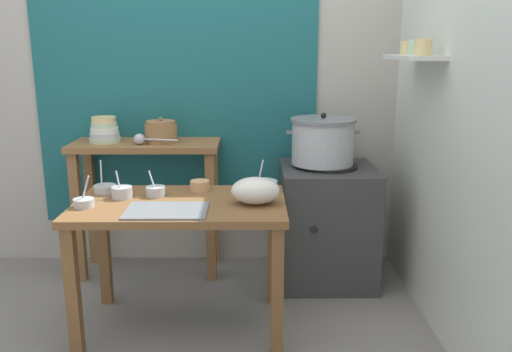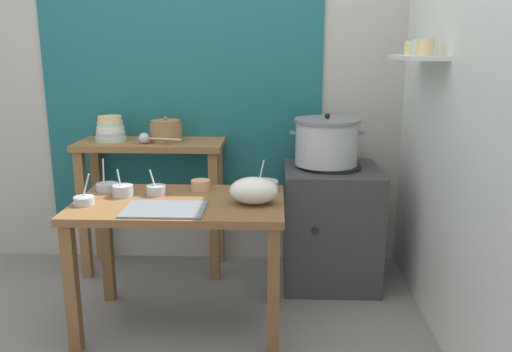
# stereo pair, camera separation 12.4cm
# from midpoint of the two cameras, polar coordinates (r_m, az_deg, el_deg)

# --- Properties ---
(ground_plane) EXTENTS (9.00, 9.00, 0.00)m
(ground_plane) POSITION_cam_midpoint_polar(r_m,az_deg,el_deg) (3.00, -8.88, -16.49)
(ground_plane) COLOR gray
(wall_back) EXTENTS (4.40, 0.12, 2.60)m
(wall_back) POSITION_cam_midpoint_polar(r_m,az_deg,el_deg) (3.68, -5.84, 10.60)
(wall_back) COLOR #B2ADA3
(wall_back) RESTS_ON ground
(wall_right) EXTENTS (0.30, 3.20, 2.60)m
(wall_right) POSITION_cam_midpoint_polar(r_m,az_deg,el_deg) (2.93, 19.21, 9.03)
(wall_right) COLOR silver
(wall_right) RESTS_ON ground
(prep_table) EXTENTS (1.10, 0.66, 0.72)m
(prep_table) POSITION_cam_midpoint_polar(r_m,az_deg,el_deg) (2.83, -9.39, -4.90)
(prep_table) COLOR brown
(prep_table) RESTS_ON ground
(back_shelf_table) EXTENTS (0.96, 0.40, 0.90)m
(back_shelf_table) POSITION_cam_midpoint_polar(r_m,az_deg,el_deg) (3.57, -12.70, 0.09)
(back_shelf_table) COLOR olive
(back_shelf_table) RESTS_ON ground
(stove_block) EXTENTS (0.60, 0.61, 0.78)m
(stove_block) POSITION_cam_midpoint_polar(r_m,az_deg,el_deg) (3.47, 6.65, -5.13)
(stove_block) COLOR #383838
(stove_block) RESTS_ON ground
(steamer_pot) EXTENTS (0.46, 0.41, 0.33)m
(steamer_pot) POSITION_cam_midpoint_polar(r_m,az_deg,el_deg) (3.35, 6.19, 3.78)
(steamer_pot) COLOR #B7BABF
(steamer_pot) RESTS_ON stove_block
(clay_pot) EXTENTS (0.21, 0.21, 0.16)m
(clay_pot) POSITION_cam_midpoint_polar(r_m,az_deg,el_deg) (3.49, -11.25, 4.72)
(clay_pot) COLOR olive
(clay_pot) RESTS_ON back_shelf_table
(bowl_stack_enamel) EXTENTS (0.20, 0.20, 0.17)m
(bowl_stack_enamel) POSITION_cam_midpoint_polar(r_m,az_deg,el_deg) (3.59, -17.05, 4.70)
(bowl_stack_enamel) COLOR #B7D1AD
(bowl_stack_enamel) RESTS_ON back_shelf_table
(ladle) EXTENTS (0.29, 0.09, 0.07)m
(ladle) POSITION_cam_midpoint_polar(r_m,az_deg,el_deg) (3.44, -13.34, 3.90)
(ladle) COLOR #B7BABF
(ladle) RESTS_ON back_shelf_table
(serving_tray) EXTENTS (0.40, 0.28, 0.01)m
(serving_tray) POSITION_cam_midpoint_polar(r_m,az_deg,el_deg) (2.64, -10.99, -3.70)
(serving_tray) COLOR slate
(serving_tray) RESTS_ON prep_table
(plastic_bag) EXTENTS (0.25, 0.19, 0.14)m
(plastic_bag) POSITION_cam_midpoint_polar(r_m,az_deg,el_deg) (2.70, -1.38, -1.60)
(plastic_bag) COLOR silver
(plastic_bag) RESTS_ON prep_table
(prep_bowl_0) EXTENTS (0.10, 0.10, 0.17)m
(prep_bowl_0) POSITION_cam_midpoint_polar(r_m,az_deg,el_deg) (2.82, -19.36, -2.70)
(prep_bowl_0) COLOR #B7BABF
(prep_bowl_0) RESTS_ON prep_table
(prep_bowl_1) EXTENTS (0.11, 0.11, 0.15)m
(prep_bowl_1) POSITION_cam_midpoint_polar(r_m,az_deg,el_deg) (2.92, -15.51, -1.66)
(prep_bowl_1) COLOR #B7BABF
(prep_bowl_1) RESTS_ON prep_table
(prep_bowl_2) EXTENTS (0.12, 0.12, 0.18)m
(prep_bowl_2) POSITION_cam_midpoint_polar(r_m,az_deg,el_deg) (3.05, -17.16, -1.27)
(prep_bowl_2) COLOR #B7BABF
(prep_bowl_2) RESTS_ON prep_table
(prep_bowl_3) EXTENTS (0.11, 0.11, 0.06)m
(prep_bowl_3) POSITION_cam_midpoint_polar(r_m,az_deg,el_deg) (2.98, -7.29, -1.00)
(prep_bowl_3) COLOR tan
(prep_bowl_3) RESTS_ON prep_table
(prep_bowl_4) EXTENTS (0.11, 0.11, 0.14)m
(prep_bowl_4) POSITION_cam_midpoint_polar(r_m,az_deg,el_deg) (2.91, -12.02, -1.57)
(prep_bowl_4) COLOR #B7BABF
(prep_bowl_4) RESTS_ON prep_table
(prep_bowl_5) EXTENTS (0.16, 0.16, 0.17)m
(prep_bowl_5) POSITION_cam_midpoint_polar(r_m,az_deg,el_deg) (2.97, -0.43, -0.97)
(prep_bowl_5) COLOR #B7BABF
(prep_bowl_5) RESTS_ON prep_table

